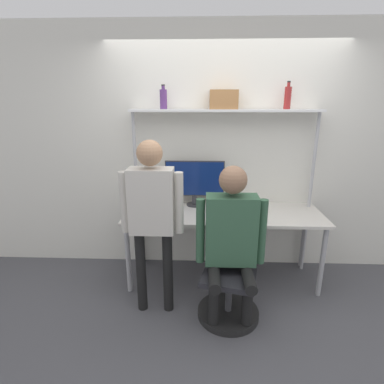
% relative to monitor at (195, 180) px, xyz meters
% --- Properties ---
extents(ground_plane, '(12.00, 12.00, 0.00)m').
position_rel_monitor_xyz_m(ground_plane, '(0.31, -0.59, -1.06)').
color(ground_plane, '#4C4C51').
extents(wall_back, '(8.00, 0.06, 2.70)m').
position_rel_monitor_xyz_m(wall_back, '(0.31, 0.16, 0.29)').
color(wall_back, silver).
rests_on(wall_back, ground_plane).
extents(desk, '(2.06, 0.70, 0.78)m').
position_rel_monitor_xyz_m(desk, '(0.31, -0.22, -0.36)').
color(desk, beige).
rests_on(desk, ground_plane).
extents(shelf_unit, '(1.95, 0.24, 1.82)m').
position_rel_monitor_xyz_m(shelf_unit, '(0.31, -0.00, 0.49)').
color(shelf_unit, white).
rests_on(shelf_unit, ground_plane).
extents(monitor, '(0.65, 0.18, 0.50)m').
position_rel_monitor_xyz_m(monitor, '(0.00, 0.00, 0.00)').
color(monitor, '#333338').
rests_on(monitor, desk).
extents(laptop, '(0.33, 0.22, 0.22)m').
position_rel_monitor_xyz_m(laptop, '(0.35, -0.30, -0.22)').
color(laptop, silver).
rests_on(laptop, desk).
extents(cell_phone, '(0.07, 0.15, 0.01)m').
position_rel_monitor_xyz_m(cell_phone, '(0.61, -0.36, -0.28)').
color(cell_phone, black).
rests_on(cell_phone, desk).
extents(office_chair, '(0.56, 0.56, 0.90)m').
position_rel_monitor_xyz_m(office_chair, '(0.35, -0.81, -0.79)').
color(office_chair, black).
rests_on(office_chair, ground_plane).
extents(person_seated, '(0.60, 0.48, 1.40)m').
position_rel_monitor_xyz_m(person_seated, '(0.34, -0.85, -0.24)').
color(person_seated, black).
rests_on(person_seated, ground_plane).
extents(person_standing, '(0.55, 0.22, 1.60)m').
position_rel_monitor_xyz_m(person_standing, '(-0.34, -0.78, -0.05)').
color(person_standing, black).
rests_on(person_standing, ground_plane).
extents(bottle_red, '(0.07, 0.07, 0.27)m').
position_rel_monitor_xyz_m(bottle_red, '(0.93, -0.00, 0.87)').
color(bottle_red, maroon).
rests_on(bottle_red, shelf_unit).
extents(bottle_purple, '(0.07, 0.07, 0.24)m').
position_rel_monitor_xyz_m(bottle_purple, '(-0.32, -0.00, 0.86)').
color(bottle_purple, '#593372').
rests_on(bottle_purple, shelf_unit).
extents(storage_box, '(0.28, 0.21, 0.19)m').
position_rel_monitor_xyz_m(storage_box, '(0.29, -0.00, 0.85)').
color(storage_box, '#B27A47').
rests_on(storage_box, shelf_unit).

